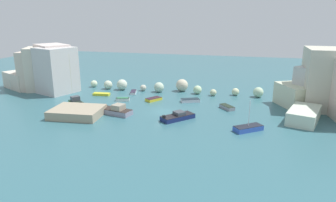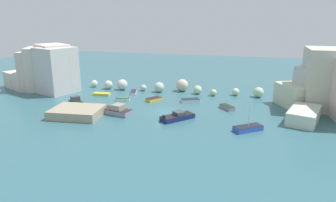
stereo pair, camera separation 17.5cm
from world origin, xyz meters
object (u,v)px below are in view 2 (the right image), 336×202
object	(u,v)px
moored_boat_1	(248,128)
moored_boat_2	(154,99)
moored_boat_4	(227,107)
moored_boat_3	(123,99)
moored_boat_9	(134,92)
moored_boat_7	(77,102)
moored_boat_10	(102,94)
moored_boat_8	(55,118)
moored_boat_5	(190,100)
moored_boat_6	(178,117)
moored_boat_0	(115,110)
stone_dock	(77,112)

from	to	relation	value
moored_boat_1	moored_boat_2	size ratio (longest dim) A/B	1.29
moored_boat_4	moored_boat_3	bearing A→B (deg)	-130.54
moored_boat_4	moored_boat_9	size ratio (longest dim) A/B	0.95
moored_boat_2	moored_boat_9	bearing A→B (deg)	86.17
moored_boat_3	moored_boat_9	world-z (taller)	moored_boat_3
moored_boat_7	moored_boat_10	bearing A→B (deg)	-57.64
moored_boat_3	moored_boat_9	distance (m)	6.25
moored_boat_8	moored_boat_2	bearing A→B (deg)	59.62
moored_boat_4	moored_boat_5	size ratio (longest dim) A/B	0.82
moored_boat_6	moored_boat_0	bearing A→B (deg)	131.54
moored_boat_3	moored_boat_7	size ratio (longest dim) A/B	0.64
moored_boat_2	moored_boat_10	xyz separation A→B (m)	(-12.12, 1.25, -0.05)
moored_boat_7	moored_boat_8	world-z (taller)	moored_boat_7
moored_boat_1	moored_boat_4	size ratio (longest dim) A/B	1.43
moored_boat_8	moored_boat_10	bearing A→B (deg)	97.99
moored_boat_4	moored_boat_9	world-z (taller)	moored_boat_4
stone_dock	moored_boat_7	xyz separation A→B (m)	(-3.51, 5.70, -0.15)
moored_boat_3	moored_boat_10	size ratio (longest dim) A/B	0.79
moored_boat_9	moored_boat_3	bearing A→B (deg)	-14.77
moored_boat_4	moored_boat_8	world-z (taller)	moored_boat_4
moored_boat_8	moored_boat_5	bearing A→B (deg)	48.28
moored_boat_0	moored_boat_7	size ratio (longest dim) A/B	1.47
moored_boat_0	moored_boat_4	xyz separation A→B (m)	(18.70, 7.84, -0.30)
stone_dock	moored_boat_10	size ratio (longest dim) A/B	2.26
moored_boat_6	moored_boat_7	size ratio (longest dim) A/B	1.25
moored_boat_1	moored_boat_5	distance (m)	17.35
moored_boat_1	moored_boat_3	distance (m)	26.78
moored_boat_1	moored_boat_2	distance (m)	22.24
moored_boat_4	moored_boat_6	xyz separation A→B (m)	(-7.48, -7.87, 0.14)
stone_dock	moored_boat_6	bearing A→B (deg)	9.15
moored_boat_2	moored_boat_7	distance (m)	14.94
moored_boat_0	moored_boat_2	distance (m)	10.68
moored_boat_1	moored_boat_7	distance (m)	32.20
moored_boat_0	moored_boat_9	xyz separation A→B (m)	(-2.12, 14.50, -0.38)
moored_boat_1	moored_boat_10	size ratio (longest dim) A/B	1.27
moored_boat_6	moored_boat_10	world-z (taller)	moored_boat_6
moored_boat_6	moored_boat_9	distance (m)	19.73
moored_boat_4	moored_boat_10	xyz separation A→B (m)	(-26.84, 3.31, -0.09)
moored_boat_4	moored_boat_7	xyz separation A→B (m)	(-27.93, -4.90, 0.23)
moored_boat_5	moored_boat_1	bearing A→B (deg)	106.52
stone_dock	moored_boat_5	xyz separation A→B (m)	(17.01, 13.60, -0.41)
moored_boat_8	moored_boat_6	bearing A→B (deg)	23.92
moored_boat_1	stone_dock	bearing A→B (deg)	-36.91
moored_boat_9	moored_boat_7	bearing A→B (deg)	-47.04
moored_boat_6	moored_boat_10	distance (m)	22.35
moored_boat_0	moored_boat_7	bearing A→B (deg)	175.41
moored_boat_1	moored_boat_8	distance (m)	31.22
moored_boat_1	moored_boat_3	xyz separation A→B (m)	(-24.57, 10.63, -0.08)
moored_boat_5	moored_boat_9	world-z (taller)	moored_boat_5
moored_boat_3	moored_boat_7	xyz separation A→B (m)	(-7.19, -5.32, 0.25)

